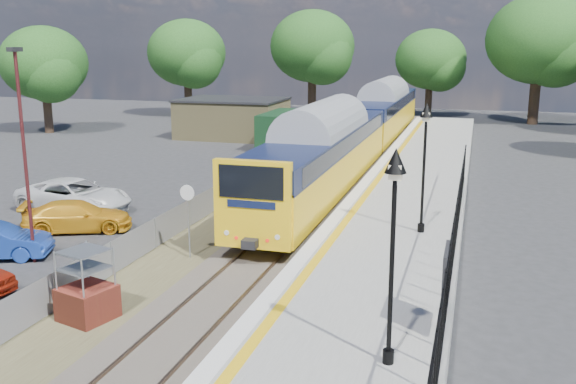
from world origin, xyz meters
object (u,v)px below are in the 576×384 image
at_px(carpark_lamp, 24,144).
at_px(train, 361,127).
at_px(victorian_lamp_south, 394,207).
at_px(car_yellow, 77,216).
at_px(car_white, 74,196).
at_px(speed_sign, 188,209).
at_px(victorian_lamp_north, 425,138).
at_px(brick_plinth, 86,287).

bearing_deg(carpark_lamp, train, 70.86).
bearing_deg(victorian_lamp_south, car_yellow, 146.38).
bearing_deg(car_white, car_yellow, -137.72).
distance_m(victorian_lamp_south, car_yellow, 17.05).
bearing_deg(car_white, carpark_lamp, -151.07).
distance_m(victorian_lamp_south, carpark_lamp, 14.20).
height_order(carpark_lamp, car_white, carpark_lamp).
xyz_separation_m(victorian_lamp_south, car_white, (-15.81, 11.86, -3.56)).
xyz_separation_m(train, speed_sign, (-2.50, -20.07, -0.51)).
relative_size(speed_sign, car_white, 0.51).
relative_size(victorian_lamp_north, carpark_lamp, 0.62).
xyz_separation_m(carpark_lamp, car_yellow, (-0.76, 3.74, -3.55)).
bearing_deg(carpark_lamp, victorian_lamp_north, 19.31).
height_order(victorian_lamp_south, speed_sign, victorian_lamp_south).
xyz_separation_m(victorian_lamp_south, car_yellow, (-13.86, 9.22, -3.67)).
bearing_deg(victorian_lamp_north, speed_sign, -160.88).
distance_m(brick_plinth, car_white, 12.47).
height_order(car_yellow, car_white, car_white).
bearing_deg(train, brick_plinth, -96.64).
bearing_deg(speed_sign, car_yellow, 165.35).
relative_size(carpark_lamp, car_white, 1.38).
distance_m(car_yellow, car_white, 3.29).
xyz_separation_m(victorian_lamp_north, carpark_lamp, (-12.90, -4.52, -0.12)).
xyz_separation_m(speed_sign, car_white, (-7.81, 4.57, -1.09)).
height_order(speed_sign, car_white, speed_sign).
xyz_separation_m(train, brick_plinth, (-2.98, -25.59, -1.35)).
height_order(victorian_lamp_south, car_yellow, victorian_lamp_south).
distance_m(victorian_lamp_north, brick_plinth, 12.13).
xyz_separation_m(victorian_lamp_south, speed_sign, (-8.00, 7.30, -2.47)).
relative_size(victorian_lamp_north, brick_plinth, 2.22).
height_order(victorian_lamp_south, car_white, victorian_lamp_south).
bearing_deg(car_yellow, victorian_lamp_north, -111.52).
relative_size(victorian_lamp_south, train, 0.11).
bearing_deg(carpark_lamp, car_yellow, 101.53).
height_order(train, brick_plinth, train).
bearing_deg(brick_plinth, victorian_lamp_north, 44.81).
xyz_separation_m(victorian_lamp_north, brick_plinth, (-8.28, -8.23, -3.31)).
bearing_deg(train, car_white, -123.62).
xyz_separation_m(brick_plinth, car_white, (-7.33, 10.09, -0.25)).
bearing_deg(car_white, train, -27.70).
relative_size(victorian_lamp_north, car_yellow, 1.07).
bearing_deg(car_yellow, victorian_lamp_south, -148.43).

